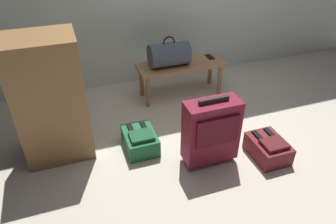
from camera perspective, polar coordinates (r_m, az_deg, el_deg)
ground_plane at (r=3.03m, az=9.22°, el=-6.30°), size 6.60×6.60×0.00m
bench at (r=3.65m, az=2.38°, el=7.85°), size 1.00×0.36×0.40m
duffel_bag_slate at (r=3.52m, az=0.19°, el=10.34°), size 0.44×0.26×0.34m
cell_phone at (r=3.81m, az=7.54°, el=9.82°), size 0.07×0.14×0.01m
suitcase_upright_burgundy at (r=2.67m, az=7.79°, el=-3.35°), size 0.46×0.23×0.65m
backpack_maroon at (r=2.98m, az=17.61°, el=-6.22°), size 0.28×0.38×0.21m
backpack_green at (r=2.94m, az=-5.05°, el=-5.07°), size 0.28×0.38×0.21m
side_cabinet at (r=2.82m, az=-20.41°, el=2.10°), size 0.56×0.44×1.10m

